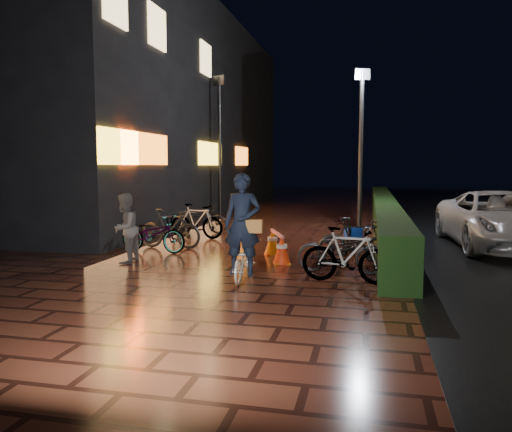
% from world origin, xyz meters
% --- Properties ---
extents(ground, '(80.00, 80.00, 0.00)m').
position_xyz_m(ground, '(0.00, 0.00, 0.00)').
color(ground, '#381911').
rests_on(ground, ground).
extents(hedge, '(0.70, 20.00, 1.00)m').
position_xyz_m(hedge, '(3.30, 8.00, 0.50)').
color(hedge, black).
rests_on(hedge, ground).
extents(bystander_person, '(0.59, 0.75, 1.53)m').
position_xyz_m(bystander_person, '(-2.40, -0.32, 0.77)').
color(bystander_person, '#4F4F51').
rests_on(bystander_person, ground).
extents(van, '(2.73, 5.39, 1.46)m').
position_xyz_m(van, '(6.11, 3.67, 0.74)').
color(van, silver).
rests_on(van, ground).
extents(storefront_block, '(12.09, 22.00, 9.00)m').
position_xyz_m(storefront_block, '(-9.50, 11.50, 4.50)').
color(storefront_block, black).
rests_on(storefront_block, ground).
extents(lamp_post_hedge, '(0.49, 0.23, 5.14)m').
position_xyz_m(lamp_post_hedge, '(2.48, 6.09, 2.83)').
color(lamp_post_hedge, black).
rests_on(lamp_post_hedge, ground).
extents(lamp_post_sf, '(0.52, 0.30, 5.62)m').
position_xyz_m(lamp_post_sf, '(-3.02, 8.84, 3.09)').
color(lamp_post_sf, black).
rests_on(lamp_post_sf, ground).
extents(cyclist, '(0.72, 1.40, 2.00)m').
position_xyz_m(cyclist, '(0.53, -1.36, 0.74)').
color(cyclist, silver).
rests_on(cyclist, ground).
extents(traffic_barrier, '(0.85, 1.50, 0.62)m').
position_xyz_m(traffic_barrier, '(0.74, 0.93, 0.31)').
color(traffic_barrier, red).
rests_on(traffic_barrier, ground).
extents(cart_assembly, '(0.61, 0.66, 0.93)m').
position_xyz_m(cart_assembly, '(2.42, 1.92, 0.48)').
color(cart_assembly, black).
rests_on(cart_assembly, ground).
extents(parked_bikes_storefront, '(2.03, 4.35, 1.01)m').
position_xyz_m(parked_bikes_storefront, '(-2.30, 2.78, 0.48)').
color(parked_bikes_storefront, black).
rests_on(parked_bikes_storefront, ground).
extents(parked_bikes_hedge, '(2.04, 2.43, 1.01)m').
position_xyz_m(parked_bikes_hedge, '(2.40, -0.28, 0.49)').
color(parked_bikes_hedge, black).
rests_on(parked_bikes_hedge, ground).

